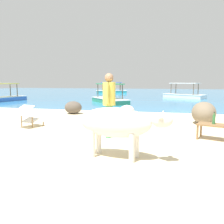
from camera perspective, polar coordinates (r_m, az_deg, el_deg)
sand_beach at (r=4.26m, az=-13.17°, el=-12.32°), size 18.00×14.00×0.04m
water_surface at (r=25.68m, az=9.15°, el=4.36°), size 60.00×36.00×0.03m
cow at (r=4.22m, az=1.20°, el=-2.76°), size 1.79×0.72×1.00m
low_bench_table at (r=6.09m, az=24.08°, el=-3.35°), size 0.87×0.68×0.39m
bottle at (r=6.07m, az=24.04°, el=-1.64°), size 0.07×0.07×0.30m
deck_chair_near at (r=7.56m, az=-20.21°, el=-0.68°), size 0.75×0.90×0.68m
deck_chair_far at (r=1.98m, az=-17.44°, el=-24.38°), size 0.83×0.93×0.68m
person_standing at (r=5.77m, az=-0.73°, el=2.96°), size 0.32×0.51×1.62m
shore_rock_large at (r=10.14m, az=-9.64°, el=1.11°), size 0.83×0.70×0.55m
shore_rock_medium at (r=8.24m, az=21.87°, el=-0.19°), size 0.80×1.05×0.74m
boat_white at (r=20.92m, az=17.50°, el=4.15°), size 3.67×3.06×1.29m
boat_teal at (r=27.84m, az=-0.16°, el=5.31°), size 3.85×2.15×1.29m
boat_green at (r=15.20m, az=-0.63°, el=3.29°), size 3.21×3.58×1.29m
boat_blue at (r=18.29m, az=-25.87°, el=3.27°), size 2.10×3.85×1.29m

